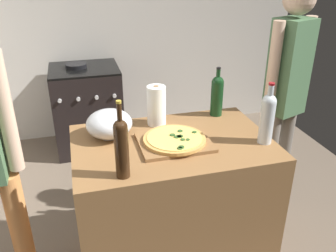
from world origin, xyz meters
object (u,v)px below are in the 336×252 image
(wine_bottle_dark, at_px, (121,146))
(wine_bottle_green, at_px, (217,94))
(paper_towel_roll, at_px, (156,106))
(person_in_red, at_px, (285,91))
(stove, at_px, (88,109))
(pizza, at_px, (175,139))
(mixing_bowl, at_px, (109,124))
(wine_bottle_amber, at_px, (267,116))

(wine_bottle_dark, distance_m, wine_bottle_green, 0.91)
(paper_towel_roll, bearing_deg, person_in_red, 4.51)
(stove, relative_size, person_in_red, 0.53)
(pizza, xyz_separation_m, wine_bottle_green, (0.38, 0.32, 0.12))
(stove, xyz_separation_m, person_in_red, (1.32, -1.46, 0.58))
(pizza, height_order, paper_towel_roll, paper_towel_roll)
(wine_bottle_green, bearing_deg, mixing_bowl, -169.40)
(pizza, bearing_deg, wine_bottle_green, 40.26)
(wine_bottle_amber, xyz_separation_m, stove, (-0.91, 1.94, -0.64))
(paper_towel_roll, bearing_deg, stove, 103.63)
(wine_bottle_dark, xyz_separation_m, wine_bottle_amber, (0.83, 0.13, -0.00))
(wine_bottle_dark, bearing_deg, person_in_red, 26.00)
(person_in_red, bearing_deg, wine_bottle_dark, -154.00)
(paper_towel_roll, xyz_separation_m, stove, (-0.37, 1.54, -0.60))
(mixing_bowl, bearing_deg, stove, 92.41)
(mixing_bowl, relative_size, wine_bottle_dark, 0.69)
(pizza, relative_size, wine_bottle_amber, 1.00)
(mixing_bowl, height_order, wine_bottle_amber, wine_bottle_amber)
(wine_bottle_green, relative_size, stove, 0.35)
(wine_bottle_amber, relative_size, wine_bottle_green, 1.09)
(paper_towel_roll, bearing_deg, wine_bottle_dark, -118.96)
(paper_towel_roll, bearing_deg, wine_bottle_green, 5.11)
(pizza, bearing_deg, person_in_red, 21.49)
(wine_bottle_amber, bearing_deg, pizza, 167.27)
(pizza, height_order, wine_bottle_amber, wine_bottle_amber)
(wine_bottle_green, distance_m, person_in_red, 0.54)
(wine_bottle_amber, bearing_deg, paper_towel_roll, 143.34)
(wine_bottle_green, height_order, person_in_red, person_in_red)
(wine_bottle_amber, distance_m, person_in_red, 0.63)
(paper_towel_roll, distance_m, wine_bottle_amber, 0.67)
(mixing_bowl, relative_size, wine_bottle_amber, 0.76)
(pizza, bearing_deg, wine_bottle_amber, -12.73)
(paper_towel_roll, relative_size, person_in_red, 0.14)
(paper_towel_roll, height_order, wine_bottle_dark, wine_bottle_dark)
(wine_bottle_dark, xyz_separation_m, wine_bottle_green, (0.71, 0.57, -0.02))
(pizza, height_order, stove, pizza)
(wine_bottle_dark, bearing_deg, paper_towel_roll, 61.04)
(mixing_bowl, bearing_deg, paper_towel_roll, 17.74)
(mixing_bowl, xyz_separation_m, wine_bottle_amber, (0.84, -0.30, 0.08))
(paper_towel_roll, height_order, stove, paper_towel_roll)
(pizza, bearing_deg, mixing_bowl, 151.14)
(wine_bottle_dark, bearing_deg, pizza, 36.83)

